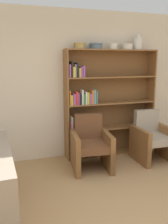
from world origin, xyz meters
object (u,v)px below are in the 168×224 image
object	(u,v)px
bowl_copper	(127,46)
bowl_brass	(113,46)
vase_tall	(138,43)
armchair_cushioned	(152,138)
bookshelf	(102,107)
armchair_leather	(91,145)
bowl_terracotta	(96,46)
bowl_cream	(80,45)

from	to	relation	value
bowl_copper	bowl_brass	bearing A→B (deg)	180.00
vase_tall	armchair_cushioned	distance (m)	1.84
bookshelf	armchair_leather	size ratio (longest dim) A/B	2.24
bowl_copper	armchair_leather	xyz separation A→B (m)	(-0.93, -0.54, -1.69)
armchair_leather	armchair_cushioned	size ratio (longest dim) A/B	1.00
bowl_terracotta	bowl_copper	distance (m)	0.64
bookshelf	armchair_leather	distance (m)	0.90
bookshelf	armchair_cushioned	world-z (taller)	bookshelf
bowl_cream	bowl_brass	size ratio (longest dim) A/B	1.13
bowl_terracotta	bowl_cream	bearing A→B (deg)	180.00
vase_tall	armchair_leather	size ratio (longest dim) A/B	0.31
armchair_cushioned	bowl_brass	bearing A→B (deg)	-40.92
bowl_cream	vase_tall	world-z (taller)	vase_tall
armchair_cushioned	bowl_terracotta	bearing A→B (deg)	-28.45
bowl_cream	bowl_copper	bearing A→B (deg)	-0.00
bowl_terracotta	bookshelf	bearing A→B (deg)	6.90
bowl_cream	bowl_terracotta	xyz separation A→B (m)	(0.31, -0.00, -0.00)
bowl_terracotta	bowl_copper	size ratio (longest dim) A/B	1.14
armchair_leather	armchair_cushioned	world-z (taller)	same
vase_tall	bookshelf	bearing A→B (deg)	178.60
bookshelf	armchair_leather	xyz separation A→B (m)	(-0.43, -0.56, -0.56)
bowl_brass	bowl_terracotta	bearing A→B (deg)	180.00
bowl_terracotta	bowl_brass	distance (m)	0.34
bowl_terracotta	vase_tall	xyz separation A→B (m)	(0.86, 0.00, 0.06)
vase_tall	armchair_leather	distance (m)	2.17
bowl_brass	armchair_cushioned	size ratio (longest dim) A/B	0.20
bowl_copper	armchair_cushioned	bearing A→B (deg)	-61.84
bowl_copper	vase_tall	world-z (taller)	vase_tall
bookshelf	armchair_leather	bearing A→B (deg)	-127.91
bowl_terracotta	bowl_brass	bearing A→B (deg)	0.00
vase_tall	armchair_cushioned	xyz separation A→B (m)	(0.06, -0.54, -1.76)
bookshelf	bowl_terracotta	xyz separation A→B (m)	(-0.15, -0.02, 1.14)
bowl_cream	vase_tall	bearing A→B (deg)	-0.00
vase_tall	armchair_cushioned	bearing A→B (deg)	-83.13
armchair_leather	bowl_brass	bearing A→B (deg)	-131.52
bookshelf	vase_tall	size ratio (longest dim) A/B	7.28
bowl_cream	bowl_terracotta	bearing A→B (deg)	-0.00
bookshelf	bowl_copper	size ratio (longest dim) A/B	9.36
bowl_cream	armchair_leather	bearing A→B (deg)	-87.19
bowl_brass	bowl_copper	size ratio (longest dim) A/B	0.82
bowl_terracotta	armchair_cushioned	size ratio (longest dim) A/B	0.27
bowl_copper	armchair_cushioned	distance (m)	1.80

